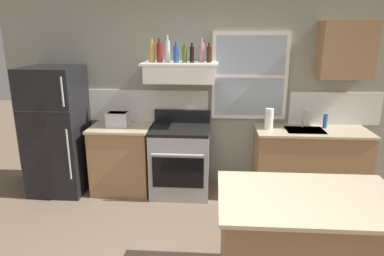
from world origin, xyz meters
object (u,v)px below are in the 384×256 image
Objects in this scene: bottle_red_label_wine at (160,52)px; paper_towel_roll at (269,119)px; refrigerator at (57,131)px; bottle_olive_oil_square at (185,54)px; bottle_rose_pink at (201,52)px; dish_soap_bottle at (325,121)px; stove_range at (180,160)px; bottle_brown_stout at (209,54)px; kitchen_island at (305,248)px; bottle_champagne_gold_foil at (152,52)px; bottle_blue_liqueur at (176,54)px; bottle_balsamic_dark at (192,54)px; bottle_clear_tall at (168,51)px; toaster at (118,119)px.

paper_towel_roll is at bearing -1.96° from bottle_red_label_wine.
bottle_olive_oil_square is at bearing 3.27° from refrigerator.
dish_soap_bottle is at bearing -0.59° from bottle_rose_pink.
bottle_brown_stout reaches higher than stove_range.
paper_towel_roll is at bearing 91.31° from kitchen_island.
kitchen_island is (1.55, -1.96, -1.41)m from bottle_champagne_gold_foil.
refrigerator is 3.39m from kitchen_island.
bottle_blue_liqueur is at bearing -5.46° from bottle_red_label_wine.
bottle_olive_oil_square is 1.35m from paper_towel_roll.
bottle_brown_stout is (0.36, 0.11, 1.38)m from stove_range.
bottle_olive_oil_square reaches higher than bottle_blue_liqueur.
bottle_olive_oil_square is at bearing 4.81° from bottle_blue_liqueur.
refrigerator is at bearing -177.06° from bottle_balsamic_dark.
bottle_champagne_gold_foil is 0.32m from bottle_blue_liqueur.
bottle_rose_pink is 1.21m from paper_towel_roll.
bottle_olive_oil_square is at bearing -1.93° from bottle_red_label_wine.
bottle_clear_tall is (0.20, 0.01, 0.02)m from bottle_champagne_gold_foil.
bottle_brown_stout is at bearing -0.52° from bottle_champagne_gold_foil.
bottle_brown_stout is (0.73, -0.01, -0.02)m from bottle_champagne_gold_foil.
refrigerator is 0.84m from toaster.
bottle_red_label_wine is at bearing 6.01° from toaster.
bottle_brown_stout is at bearing 112.87° from kitchen_island.
dish_soap_bottle reaches higher than kitchen_island.
stove_range is 1.44m from bottle_rose_pink.
dish_soap_bottle is (1.62, -0.02, -0.87)m from bottle_rose_pink.
bottle_blue_liqueur reaches higher than paper_towel_roll.
toaster is at bearing 3.38° from refrigerator.
stove_range is at bearing 0.80° from refrigerator.
bottle_clear_tall is at bearing 21.59° from bottle_red_label_wine.
bottle_red_label_wine is (-0.26, 0.09, 1.40)m from stove_range.
refrigerator is at bearing -175.54° from bottle_red_label_wine.
bottle_olive_oil_square is 0.94× the size of paper_towel_roll.
kitchen_island is at bearing -65.28° from bottle_rose_pink.
refrigerator is 1.21× the size of kitchen_island.
dish_soap_bottle is (2.71, 0.11, -0.01)m from toaster.
bottle_brown_stout is 1.74m from dish_soap_bottle.
toaster is 0.98m from bottle_champagne_gold_foil.
bottle_rose_pink is at bearing 15.63° from bottle_blue_liqueur.
refrigerator is 5.09× the size of bottle_clear_tall.
bottle_olive_oil_square reaches higher than dish_soap_bottle.
bottle_brown_stout is at bearing -25.74° from bottle_rose_pink.
bottle_olive_oil_square is 0.85× the size of bottle_rose_pink.
bottle_blue_liqueur is 1.44m from paper_towel_roll.
toaster is at bearing -176.07° from bottle_brown_stout.
bottle_red_label_wine is at bearing -178.61° from dish_soap_bottle.
bottle_clear_tall reaches higher than toaster.
bottle_blue_liqueur is at bearing 128.36° from stove_range.
bottle_clear_tall is at bearing 152.07° from bottle_blue_liqueur.
stove_range is at bearing -17.39° from bottle_champagne_gold_foil.
stove_range is 1.96m from dish_soap_bottle.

